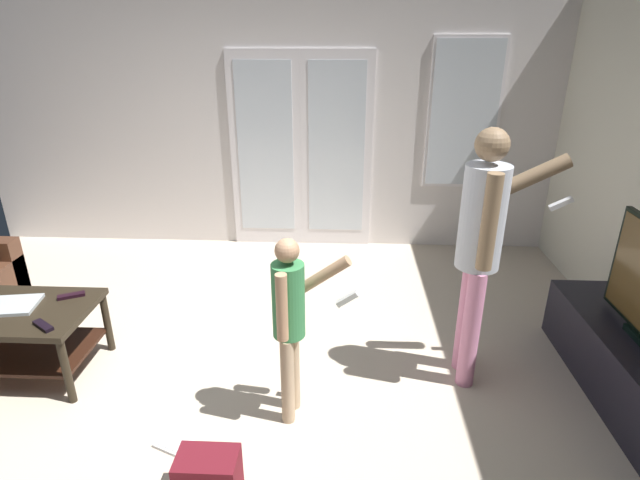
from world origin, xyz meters
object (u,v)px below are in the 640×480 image
at_px(tv_remote_black, 43,326).
at_px(dvd_remote_slim, 71,296).
at_px(laptop_closed, 12,305).
at_px(backpack, 208,479).
at_px(person_adult, 482,238).
at_px(person_child, 291,315).
at_px(tv_stand, 635,374).
at_px(coffee_table, 26,327).
at_px(loose_keyboard, 191,451).

xyz_separation_m(tv_remote_black, dvd_remote_slim, (-0.02, 0.37, 0.00)).
xyz_separation_m(laptop_closed, tv_remote_black, (0.34, -0.23, -0.00)).
bearing_deg(backpack, person_adult, 35.37).
relative_size(person_child, tv_remote_black, 6.74).
height_order(backpack, laptop_closed, laptop_closed).
height_order(person_child, laptop_closed, person_child).
bearing_deg(tv_stand, dvd_remote_slim, 175.50).
relative_size(tv_stand, dvd_remote_slim, 9.75).
relative_size(tv_stand, laptop_closed, 5.39).
xyz_separation_m(person_child, laptop_closed, (-1.86, 0.34, -0.19)).
bearing_deg(person_child, person_adult, 20.90).
bearing_deg(laptop_closed, dvd_remote_slim, 15.59).
bearing_deg(person_adult, tv_remote_black, -173.27).
bearing_deg(dvd_remote_slim, laptop_closed, 178.19).
relative_size(person_adult, backpack, 5.51).
relative_size(person_adult, laptop_closed, 5.40).
xyz_separation_m(person_adult, dvd_remote_slim, (-2.66, 0.06, -0.50)).
relative_size(person_adult, tv_remote_black, 9.76).
bearing_deg(backpack, coffee_table, 146.86).
distance_m(tv_stand, backpack, 2.57).
xyz_separation_m(backpack, laptop_closed, (-1.51, 0.96, 0.37)).
distance_m(person_child, tv_remote_black, 1.54).
bearing_deg(coffee_table, tv_stand, -1.68).
bearing_deg(tv_remote_black, tv_stand, 35.85).
distance_m(person_child, backpack, 0.91).
xyz_separation_m(coffee_table, loose_keyboard, (1.25, -0.65, -0.34)).
height_order(person_child, loose_keyboard, person_child).
distance_m(tv_stand, tv_remote_black, 3.62).
height_order(tv_stand, person_child, person_child).
distance_m(tv_stand, person_child, 2.15).
height_order(coffee_table, laptop_closed, laptop_closed).
height_order(person_adult, tv_remote_black, person_adult).
height_order(coffee_table, dvd_remote_slim, dvd_remote_slim).
bearing_deg(loose_keyboard, coffee_table, 152.44).
bearing_deg(tv_stand, tv_remote_black, -178.61).
xyz_separation_m(backpack, tv_remote_black, (-1.17, 0.73, 0.37)).
relative_size(coffee_table, backpack, 2.85).
relative_size(loose_keyboard, tv_remote_black, 2.68).
xyz_separation_m(coffee_table, backpack, (1.43, -0.93, -0.23)).
relative_size(tv_stand, person_child, 1.45).
relative_size(person_adult, loose_keyboard, 3.64).
relative_size(coffee_table, dvd_remote_slim, 5.05).
xyz_separation_m(tv_stand, dvd_remote_slim, (-3.63, 0.29, 0.29)).
bearing_deg(coffee_table, laptop_closed, 161.44).
xyz_separation_m(coffee_table, tv_remote_black, (0.26, -0.20, 0.14)).
distance_m(coffee_table, backpack, 1.72).
height_order(backpack, tv_remote_black, tv_remote_black).
relative_size(person_child, dvd_remote_slim, 6.74).
distance_m(loose_keyboard, dvd_remote_slim, 1.39).
bearing_deg(laptop_closed, person_adult, -7.66).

